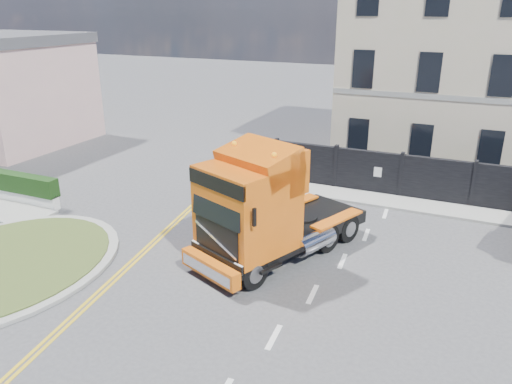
% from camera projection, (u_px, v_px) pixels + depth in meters
% --- Properties ---
extents(ground, '(120.00, 120.00, 0.00)m').
position_uv_depth(ground, '(231.00, 269.00, 16.50)').
color(ground, '#424244').
rests_on(ground, ground).
extents(traffic_island, '(6.80, 6.80, 0.17)m').
position_uv_depth(traffic_island, '(2.00, 265.00, 16.56)').
color(traffic_island, gray).
rests_on(traffic_island, ground).
extents(seaside_bldg_pink, '(8.00, 8.00, 6.00)m').
position_uv_depth(seaside_bldg_pink, '(6.00, 95.00, 30.75)').
color(seaside_bldg_pink, '#C49A99').
rests_on(seaside_bldg_pink, ground).
extents(hoarding_fence, '(18.80, 0.25, 2.00)m').
position_uv_depth(hoarding_fence, '(461.00, 184.00, 21.35)').
color(hoarding_fence, black).
rests_on(hoarding_fence, ground).
extents(georgian_building, '(12.30, 10.30, 12.80)m').
position_uv_depth(georgian_building, '(471.00, 54.00, 26.30)').
color(georgian_building, beige).
rests_on(georgian_building, ground).
extents(pavement_far, '(20.00, 1.60, 0.12)m').
position_uv_depth(pavement_far, '(443.00, 209.00, 21.12)').
color(pavement_far, gray).
rests_on(pavement_far, ground).
extents(truck, '(4.84, 7.10, 3.99)m').
position_uv_depth(truck, '(262.00, 212.00, 16.42)').
color(truck, black).
rests_on(truck, ground).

